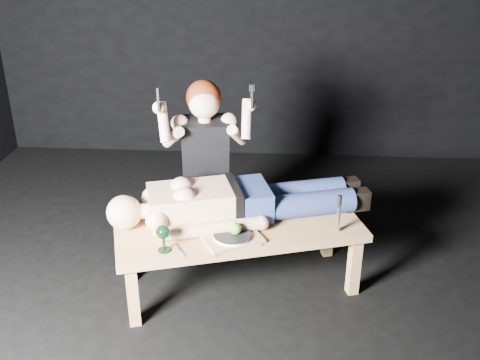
{
  "coord_description": "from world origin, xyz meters",
  "views": [
    {
      "loc": [
        0.2,
        -2.86,
        2.25
      ],
      "look_at": [
        -0.01,
        0.28,
        0.75
      ],
      "focal_mm": 42.66,
      "sensor_mm": 36.0,
      "label": 1
    }
  ],
  "objects": [
    {
      "name": "apple",
      "position": [
        -0.03,
        0.08,
        0.52
      ],
      "size": [
        0.07,
        0.07,
        0.07
      ],
      "primitive_type": "sphere",
      "color": "#31931C",
      "rests_on": "plate"
    },
    {
      "name": "fork_flat",
      "position": [
        -0.34,
        -0.07,
        0.45
      ],
      "size": [
        0.09,
        0.15,
        0.01
      ],
      "primitive_type": "cube",
      "rotation": [
        0.0,
        0.0,
        0.52
      ],
      "color": "#B2B2B7",
      "rests_on": "table"
    },
    {
      "name": "kneeling_woman",
      "position": [
        -0.29,
        0.77,
        0.65
      ],
      "size": [
        0.81,
        0.88,
        1.3
      ],
      "primitive_type": null,
      "rotation": [
        0.0,
        0.0,
        0.17
      ],
      "color": "black",
      "rests_on": "ground"
    },
    {
      "name": "table",
      "position": [
        -0.01,
        0.23,
        0.23
      ],
      "size": [
        1.64,
        1.0,
        0.45
      ],
      "primitive_type": "cube",
      "rotation": [
        0.0,
        0.0,
        0.29
      ],
      "color": "#AA794D",
      "rests_on": "ground"
    },
    {
      "name": "goblet",
      "position": [
        -0.43,
        -0.08,
        0.54
      ],
      "size": [
        0.1,
        0.1,
        0.17
      ],
      "primitive_type": null,
      "rotation": [
        0.0,
        0.0,
        0.29
      ],
      "color": "black",
      "rests_on": "table"
    },
    {
      "name": "knife_flat",
      "position": [
        0.1,
        0.08,
        0.45
      ],
      "size": [
        0.08,
        0.16,
        0.01
      ],
      "primitive_type": "cube",
      "rotation": [
        0.0,
        0.0,
        0.42
      ],
      "color": "#B2B2B7",
      "rests_on": "table"
    },
    {
      "name": "carving_knife",
      "position": [
        0.59,
        0.22,
        0.57
      ],
      "size": [
        0.04,
        0.04,
        0.25
      ],
      "primitive_type": null,
      "rotation": [
        0.0,
        0.0,
        0.29
      ],
      "color": "#B2B2B7",
      "rests_on": "table"
    },
    {
      "name": "plate",
      "position": [
        -0.05,
        0.07,
        0.48
      ],
      "size": [
        0.3,
        0.3,
        0.02
      ],
      "primitive_type": "cylinder",
      "rotation": [
        0.0,
        0.0,
        0.5
      ],
      "color": "white",
      "rests_on": "serving_tray"
    },
    {
      "name": "back_wall",
      "position": [
        0.0,
        2.5,
        1.5
      ],
      "size": [
        5.0,
        0.0,
        5.0
      ],
      "primitive_type": "plane",
      "rotation": [
        1.57,
        0.0,
        0.0
      ],
      "color": "black",
      "rests_on": "ground"
    },
    {
      "name": "ground",
      "position": [
        0.0,
        0.0,
        0.0
      ],
      "size": [
        5.0,
        5.0,
        0.0
      ],
      "primitive_type": "plane",
      "color": "black",
      "rests_on": "ground"
    },
    {
      "name": "lying_man",
      "position": [
        -0.01,
        0.38,
        0.59
      ],
      "size": [
        1.7,
        0.94,
        0.28
      ],
      "primitive_type": null,
      "rotation": [
        0.0,
        0.0,
        0.29
      ],
      "color": "#D3A889",
      "rests_on": "table"
    },
    {
      "name": "spoon_flat",
      "position": [
        0.04,
        0.15,
        0.45
      ],
      "size": [
        0.16,
        0.07,
        0.01
      ],
      "primitive_type": "cube",
      "rotation": [
        0.0,
        0.0,
        1.2
      ],
      "color": "#B2B2B7",
      "rests_on": "table"
    },
    {
      "name": "serving_tray",
      "position": [
        -0.05,
        0.07,
        0.46
      ],
      "size": [
        0.41,
        0.37,
        0.02
      ],
      "primitive_type": "cube",
      "rotation": [
        0.0,
        0.0,
        0.5
      ],
      "color": "tan",
      "rests_on": "table"
    }
  ]
}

